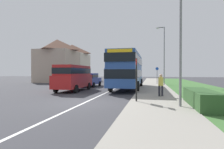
{
  "coord_description": "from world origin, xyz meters",
  "views": [
    {
      "loc": [
        3.82,
        -10.0,
        1.8
      ],
      "look_at": [
        0.56,
        4.93,
        1.6
      ],
      "focal_mm": 28.65,
      "sensor_mm": 36.0,
      "label": 1
    }
  ],
  "objects": [
    {
      "name": "double_decker_bus",
      "position": [
        1.39,
        8.97,
        2.14
      ],
      "size": [
        2.8,
        10.25,
        3.7
      ],
      "color": "#284C93",
      "rests_on": "ground_plane"
    },
    {
      "name": "lane_marking_centre",
      "position": [
        0.0,
        8.0,
        0.0
      ],
      "size": [
        0.14,
        60.0,
        0.01
      ],
      "primitive_type": "cube",
      "color": "silver",
      "rests_on": "ground_plane"
    },
    {
      "name": "roadside_hedge",
      "position": [
        6.3,
        -0.36,
        0.45
      ],
      "size": [
        1.1,
        3.81,
        0.9
      ],
      "primitive_type": "cube",
      "color": "#2D5128",
      "rests_on": "ground_plane"
    },
    {
      "name": "house_terrace_far_side",
      "position": [
        -12.85,
        22.7,
        3.87
      ],
      "size": [
        6.22,
        12.37,
        7.74
      ],
      "color": "tan",
      "rests_on": "ground_plane"
    },
    {
      "name": "street_lamp_mid",
      "position": [
        5.44,
        14.83,
        4.47
      ],
      "size": [
        1.14,
        0.2,
        7.83
      ],
      "color": "slate",
      "rests_on": "ground_plane"
    },
    {
      "name": "bus_stop_sign",
      "position": [
        3.0,
        0.35,
        1.54
      ],
      "size": [
        0.09,
        0.52,
        2.6
      ],
      "color": "black",
      "rests_on": "ground_plane"
    },
    {
      "name": "pedestrian_at_stop",
      "position": [
        4.5,
        2.94,
        0.98
      ],
      "size": [
        0.34,
        0.34,
        1.67
      ],
      "color": "#23232D",
      "rests_on": "ground_plane"
    },
    {
      "name": "ground_plane",
      "position": [
        0.0,
        0.0,
        0.0
      ],
      "size": [
        120.0,
        120.0,
        0.0
      ],
      "primitive_type": "plane",
      "color": "#38383D"
    },
    {
      "name": "cycle_route_sign",
      "position": [
        4.68,
        16.57,
        1.43
      ],
      "size": [
        0.44,
        0.08,
        2.52
      ],
      "color": "slate",
      "rests_on": "ground_plane"
    },
    {
      "name": "parked_car_blue",
      "position": [
        -3.72,
        11.35,
        0.91
      ],
      "size": [
        1.99,
        4.26,
        1.66
      ],
      "color": "navy",
      "rests_on": "ground_plane"
    },
    {
      "name": "parked_van_red",
      "position": [
        -3.45,
        5.97,
        1.43
      ],
      "size": [
        2.11,
        5.26,
        2.44
      ],
      "color": "#B21E1E",
      "rests_on": "ground_plane"
    },
    {
      "name": "street_lamp_near",
      "position": [
        5.14,
        -0.7,
        4.77
      ],
      "size": [
        1.14,
        0.2,
        8.41
      ],
      "color": "slate",
      "rests_on": "ground_plane"
    },
    {
      "name": "grass_verge_seaward",
      "position": [
        8.5,
        6.0,
        0.04
      ],
      "size": [
        6.0,
        68.0,
        0.08
      ],
      "primitive_type": "cube",
      "color": "#3D6B33",
      "rests_on": "ground_plane"
    },
    {
      "name": "pavement_near_side",
      "position": [
        4.2,
        6.0,
        0.06
      ],
      "size": [
        3.2,
        68.0,
        0.12
      ],
      "primitive_type": "cube",
      "color": "gray",
      "rests_on": "ground_plane"
    }
  ]
}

